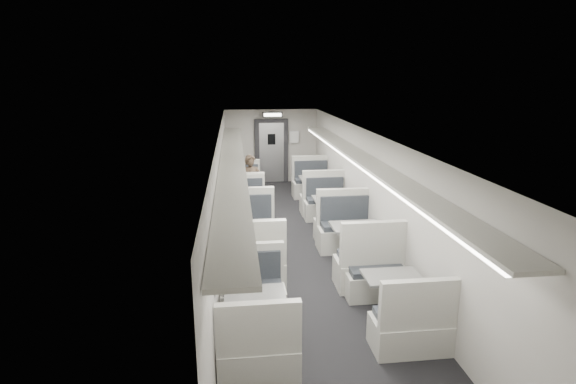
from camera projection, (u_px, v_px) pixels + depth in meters
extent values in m
cube|color=black|center=(296.00, 251.00, 9.34)|extent=(3.00, 12.00, 0.12)
cube|color=white|center=(297.00, 130.00, 8.70)|extent=(3.00, 12.00, 0.12)
cube|color=#B0ADA4|center=(271.00, 146.00, 14.83)|extent=(3.00, 0.12, 2.40)
cube|color=#B0ADA4|center=(218.00, 195.00, 8.84)|extent=(0.12, 12.00, 2.40)
cube|color=#B0ADA4|center=(372.00, 190.00, 9.20)|extent=(0.12, 12.00, 2.40)
cube|color=#B8B7AC|center=(244.00, 206.00, 11.58)|extent=(1.02, 0.57, 0.43)
cube|color=#1F2429|center=(244.00, 196.00, 11.54)|extent=(0.90, 0.45, 0.10)
cube|color=#B8B7AC|center=(244.00, 187.00, 11.24)|extent=(1.02, 0.12, 0.67)
cube|color=#B8B7AC|center=(243.00, 191.00, 13.01)|extent=(1.02, 0.57, 0.43)
cube|color=#1F2429|center=(243.00, 183.00, 12.92)|extent=(0.90, 0.45, 0.10)
cube|color=#B8B7AC|center=(242.00, 171.00, 13.07)|extent=(1.02, 0.12, 0.67)
cylinder|color=#B1B2B4|center=(244.00, 194.00, 12.27)|extent=(0.10, 0.10, 0.66)
cylinder|color=#B1B2B4|center=(244.00, 205.00, 12.35)|extent=(0.35, 0.35, 0.03)
cube|color=slate|center=(243.00, 181.00, 12.17)|extent=(0.85, 0.58, 0.04)
cube|color=#B8B7AC|center=(247.00, 230.00, 9.74)|extent=(1.04, 0.58, 0.44)
cube|color=#1F2429|center=(246.00, 218.00, 9.70)|extent=(0.92, 0.46, 0.10)
cube|color=#B8B7AC|center=(246.00, 208.00, 9.40)|extent=(1.04, 0.12, 0.69)
cube|color=#B8B7AC|center=(245.00, 210.00, 11.21)|extent=(1.04, 0.58, 0.44)
cube|color=#1F2429|center=(245.00, 200.00, 11.11)|extent=(0.92, 0.46, 0.10)
cube|color=#B8B7AC|center=(244.00, 186.00, 11.27)|extent=(1.04, 0.12, 0.69)
cylinder|color=#B1B2B4|center=(246.00, 215.00, 10.45)|extent=(0.10, 0.10, 0.68)
cylinder|color=#B1B2B4|center=(246.00, 228.00, 10.53)|extent=(0.35, 0.35, 0.03)
cube|color=slate|center=(245.00, 199.00, 10.35)|extent=(0.86, 0.59, 0.04)
cube|color=#B8B7AC|center=(251.00, 273.00, 7.61)|extent=(1.16, 0.64, 0.49)
cube|color=#1F2429|center=(250.00, 256.00, 7.56)|extent=(1.03, 0.51, 0.11)
cube|color=#B8B7AC|center=(250.00, 243.00, 7.22)|extent=(1.16, 0.13, 0.76)
cube|color=#B8B7AC|center=(247.00, 238.00, 9.24)|extent=(1.16, 0.64, 0.49)
cube|color=#1F2429|center=(247.00, 224.00, 9.13)|extent=(1.03, 0.51, 0.11)
cube|color=#B8B7AC|center=(246.00, 205.00, 9.31)|extent=(1.16, 0.13, 0.76)
cylinder|color=#B1B2B4|center=(249.00, 247.00, 8.39)|extent=(0.11, 0.11, 0.75)
cylinder|color=#B1B2B4|center=(249.00, 265.00, 8.48)|extent=(0.39, 0.39, 0.03)
cube|color=slate|center=(248.00, 226.00, 8.28)|extent=(0.96, 0.66, 0.04)
cube|color=#B8B7AC|center=(258.00, 358.00, 5.39)|extent=(0.97, 0.54, 0.41)
cube|color=#1F2429|center=(258.00, 338.00, 5.36)|extent=(0.86, 0.43, 0.09)
cube|color=#B8B7AC|center=(259.00, 328.00, 5.07)|extent=(0.97, 0.11, 0.64)
cube|color=#B8B7AC|center=(253.00, 300.00, 6.77)|extent=(0.97, 0.54, 0.41)
cube|color=#1F2429|center=(253.00, 286.00, 6.68)|extent=(0.86, 0.43, 0.09)
cube|color=#B8B7AC|center=(252.00, 263.00, 6.82)|extent=(0.97, 0.11, 0.64)
cylinder|color=#B1B2B4|center=(255.00, 319.00, 6.05)|extent=(0.09, 0.09, 0.63)
cylinder|color=#B1B2B4|center=(256.00, 339.00, 6.13)|extent=(0.33, 0.33, 0.03)
cube|color=slate|center=(255.00, 295.00, 5.96)|extent=(0.81, 0.55, 0.04)
cube|color=#B8B7AC|center=(322.00, 205.00, 11.63)|extent=(1.09, 0.61, 0.46)
cube|color=#1F2429|center=(322.00, 194.00, 11.59)|extent=(0.97, 0.49, 0.10)
cube|color=#B8B7AC|center=(324.00, 184.00, 11.27)|extent=(1.09, 0.12, 0.72)
cube|color=#B8B7AC|center=(311.00, 189.00, 13.18)|extent=(1.09, 0.61, 0.46)
cube|color=#1F2429|center=(312.00, 180.00, 13.08)|extent=(0.97, 0.49, 0.10)
cube|color=#B8B7AC|center=(310.00, 168.00, 13.24)|extent=(1.09, 0.12, 0.72)
cylinder|color=#B1B2B4|center=(316.00, 192.00, 12.37)|extent=(0.10, 0.10, 0.71)
cylinder|color=#B1B2B4|center=(316.00, 204.00, 12.46)|extent=(0.37, 0.37, 0.03)
cube|color=slate|center=(317.00, 178.00, 12.27)|extent=(0.91, 0.62, 0.04)
cube|color=#B8B7AC|center=(340.00, 231.00, 9.72)|extent=(1.06, 0.59, 0.45)
cube|color=#1F2429|center=(340.00, 218.00, 9.68)|extent=(0.94, 0.47, 0.10)
cube|color=#B8B7AC|center=(343.00, 208.00, 9.37)|extent=(1.06, 0.12, 0.70)
cube|color=#B8B7AC|center=(325.00, 210.00, 11.22)|extent=(1.06, 0.59, 0.45)
cube|color=#1F2429|center=(326.00, 199.00, 11.12)|extent=(0.94, 0.47, 0.10)
cube|color=#B8B7AC|center=(324.00, 185.00, 11.28)|extent=(1.06, 0.12, 0.70)
cylinder|color=#B1B2B4|center=(332.00, 214.00, 10.44)|extent=(0.10, 0.10, 0.69)
cylinder|color=#B1B2B4|center=(332.00, 228.00, 10.52)|extent=(0.36, 0.36, 0.03)
cube|color=slate|center=(332.00, 199.00, 10.34)|extent=(0.88, 0.60, 0.04)
cube|color=#B8B7AC|center=(369.00, 273.00, 7.63)|extent=(1.14, 0.63, 0.48)
cube|color=#1F2429|center=(369.00, 256.00, 7.58)|extent=(1.01, 0.50, 0.11)
cube|color=#B8B7AC|center=(375.00, 244.00, 7.25)|extent=(1.14, 0.13, 0.75)
cube|color=#B8B7AC|center=(345.00, 238.00, 9.24)|extent=(1.14, 0.63, 0.48)
cube|color=#1F2429|center=(346.00, 225.00, 9.13)|extent=(1.01, 0.50, 0.11)
cube|color=#B8B7AC|center=(343.00, 206.00, 9.30)|extent=(1.14, 0.13, 0.75)
cylinder|color=#B1B2B4|center=(356.00, 247.00, 8.40)|extent=(0.11, 0.11, 0.74)
cylinder|color=#B1B2B4|center=(355.00, 265.00, 8.49)|extent=(0.39, 0.39, 0.03)
cube|color=slate|center=(357.00, 226.00, 8.29)|extent=(0.94, 0.64, 0.04)
cube|color=#B8B7AC|center=(409.00, 334.00, 5.89)|extent=(1.00, 0.55, 0.42)
cube|color=#1F2429|center=(410.00, 315.00, 5.85)|extent=(0.88, 0.44, 0.09)
cube|color=#B8B7AC|center=(419.00, 304.00, 5.56)|extent=(1.00, 0.11, 0.66)
cube|color=#B8B7AC|center=(375.00, 284.00, 7.30)|extent=(1.00, 0.55, 0.42)
cube|color=#1F2429|center=(377.00, 270.00, 7.20)|extent=(0.88, 0.44, 0.09)
cube|color=#B8B7AC|center=(373.00, 248.00, 7.35)|extent=(1.00, 0.11, 0.66)
cylinder|color=#B1B2B4|center=(391.00, 299.00, 6.56)|extent=(0.09, 0.09, 0.65)
cylinder|color=#B1B2B4|center=(390.00, 318.00, 6.64)|extent=(0.34, 0.34, 0.03)
cube|color=slate|center=(392.00, 277.00, 6.47)|extent=(0.83, 0.56, 0.04)
imported|color=black|center=(251.00, 185.00, 11.43)|extent=(0.56, 0.37, 1.54)
cube|color=black|center=(224.00, 157.00, 12.07)|extent=(0.02, 1.18, 0.84)
cube|color=black|center=(223.00, 175.00, 9.96)|extent=(0.02, 1.18, 0.84)
cube|color=black|center=(220.00, 202.00, 7.85)|extent=(0.02, 1.18, 0.84)
cube|color=black|center=(216.00, 249.00, 5.74)|extent=(0.02, 1.18, 0.84)
cube|color=#B8B7AC|center=(232.00, 162.00, 8.40)|extent=(0.46, 10.40, 0.05)
cube|color=white|center=(243.00, 164.00, 8.44)|extent=(0.05, 10.20, 0.04)
cube|color=#B8B7AC|center=(363.00, 159.00, 8.69)|extent=(0.46, 10.40, 0.05)
cube|color=white|center=(353.00, 162.00, 8.68)|extent=(0.05, 10.20, 0.04)
cube|color=black|center=(271.00, 151.00, 14.76)|extent=(1.10, 0.10, 2.10)
cube|color=#B1B2B4|center=(272.00, 153.00, 14.74)|extent=(0.80, 0.05, 1.95)
cube|color=black|center=(272.00, 139.00, 14.59)|extent=(0.25, 0.02, 0.35)
cube|color=black|center=(272.00, 115.00, 13.97)|extent=(0.62, 0.10, 0.16)
cube|color=white|center=(273.00, 115.00, 13.92)|extent=(0.54, 0.02, 0.10)
cube|color=silver|center=(294.00, 137.00, 14.71)|extent=(0.32, 0.02, 0.40)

